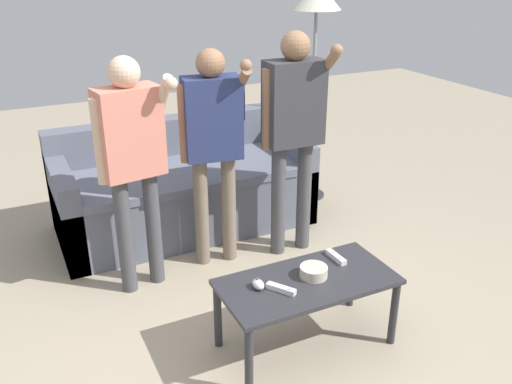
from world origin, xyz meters
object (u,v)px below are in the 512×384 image
at_px(snack_bowl, 314,272).
at_px(player_left, 132,150).
at_px(floor_lamp, 316,9).
at_px(game_remote_wand_far, 336,257).
at_px(game_remote_wand_near, 281,289).
at_px(player_center, 213,135).
at_px(coffee_table, 307,289).
at_px(game_remote_nunchuk, 258,284).
at_px(player_right, 294,120).
at_px(couch, 183,189).

bearing_deg(snack_bowl, player_left, 125.85).
bearing_deg(floor_lamp, game_remote_wand_far, -116.55).
distance_m(snack_bowl, player_left, 1.30).
relative_size(floor_lamp, game_remote_wand_near, 11.94).
bearing_deg(player_center, coffee_table, -84.78).
bearing_deg(snack_bowl, game_remote_nunchuk, 174.92).
height_order(snack_bowl, player_right, player_right).
height_order(couch, game_remote_wand_near, couch).
height_order(snack_bowl, game_remote_wand_near, snack_bowl).
distance_m(snack_bowl, game_remote_wand_near, 0.23).
bearing_deg(game_remote_nunchuk, game_remote_wand_far, 7.55).
xyz_separation_m(snack_bowl, game_remote_nunchuk, (-0.32, 0.03, -0.01)).
bearing_deg(player_left, player_right, -0.05).
distance_m(player_center, player_right, 0.56).
relative_size(snack_bowl, player_right, 0.10).
height_order(coffee_table, game_remote_wand_far, game_remote_wand_far).
distance_m(couch, player_center, 0.91).
distance_m(floor_lamp, game_remote_wand_far, 2.19).
bearing_deg(game_remote_wand_far, coffee_table, -155.92).
relative_size(snack_bowl, game_remote_wand_far, 0.94).
height_order(couch, game_remote_wand_far, couch).
height_order(coffee_table, game_remote_wand_near, game_remote_wand_near).
xyz_separation_m(coffee_table, game_remote_nunchuk, (-0.27, 0.04, 0.08)).
relative_size(coffee_table, player_right, 0.60).
bearing_deg(player_right, couch, 127.83).
bearing_deg(floor_lamp, game_remote_wand_near, -125.00).
xyz_separation_m(snack_bowl, player_center, (-0.14, 1.06, 0.49)).
bearing_deg(floor_lamp, player_center, -149.66).
bearing_deg(player_center, floor_lamp, 30.34).
xyz_separation_m(coffee_table, floor_lamp, (1.08, 1.77, 1.26)).
bearing_deg(snack_bowl, floor_lamp, 59.41).
height_order(player_center, game_remote_wand_far, player_center).
bearing_deg(game_remote_wand_far, floor_lamp, 63.45).
height_order(couch, player_center, player_center).
height_order(player_left, game_remote_wand_near, player_left).
bearing_deg(couch, player_center, -88.05).
xyz_separation_m(snack_bowl, floor_lamp, (1.04, 1.75, 1.17)).
relative_size(player_center, player_right, 0.95).
relative_size(couch, player_center, 1.30).
bearing_deg(player_right, player_center, 170.67).
bearing_deg(player_right, player_left, 179.95).
relative_size(player_left, game_remote_wand_far, 9.39).
xyz_separation_m(snack_bowl, player_right, (0.41, 0.97, 0.54)).
bearing_deg(floor_lamp, coffee_table, -121.46).
height_order(coffee_table, floor_lamp, floor_lamp).
height_order(coffee_table, snack_bowl, snack_bowl).
relative_size(snack_bowl, game_remote_wand_near, 0.98).
bearing_deg(couch, coffee_table, -86.01).
bearing_deg(coffee_table, player_right, 65.31).
bearing_deg(player_center, game_remote_wand_near, -94.19).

